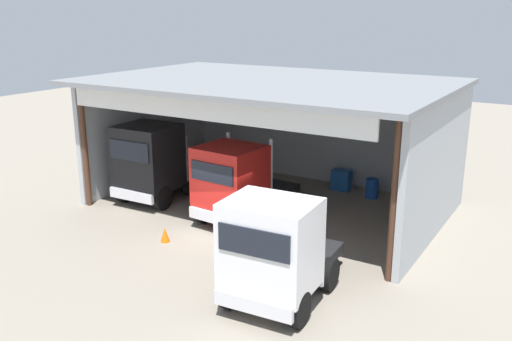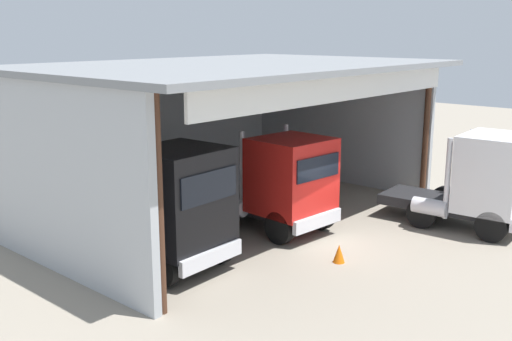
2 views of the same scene
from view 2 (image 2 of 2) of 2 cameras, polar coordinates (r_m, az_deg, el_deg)
name	(u,v)px [view 2 (image 2 of 2)]	position (r m, az deg, el deg)	size (l,w,h in m)	color
ground_plane	(329,242)	(19.94, 6.98, -6.74)	(80.00, 80.00, 0.00)	gray
workshop_shed	(212,109)	(22.44, -4.25, 5.83)	(14.97, 10.22, 5.66)	#ADB2B7
truck_black_center_bay	(173,206)	(17.21, -7.94, -3.36)	(2.77, 4.70, 3.59)	black
truck_red_center_right_bay	(283,183)	(20.39, 2.55, -1.17)	(2.65, 5.34, 3.51)	red
truck_white_left_bay	(481,181)	(21.98, 20.64, -0.93)	(2.89, 5.05, 3.37)	white
oil_drum	(233,173)	(27.17, -2.23, -0.28)	(0.58, 0.58, 0.92)	#194CB2
tool_cart	(200,178)	(26.27, -5.40, -0.71)	(0.90, 0.60, 1.00)	#1E59A5
traffic_cone	(339,253)	(18.17, 7.90, -7.83)	(0.36, 0.36, 0.56)	orange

